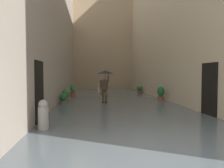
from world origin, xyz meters
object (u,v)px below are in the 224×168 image
potted_plant_mid_right (73,90)px  potted_plant_near_right (66,94)px  potted_plant_far_right (63,99)px  mooring_bollard (43,116)px  potted_plant_mid_left (161,94)px  potted_plant_far_left (139,89)px  person_wading (105,80)px

potted_plant_mid_right → potted_plant_near_right: (0.25, 2.22, -0.07)m
potted_plant_far_right → mooring_bollard: 5.59m
potted_plant_mid_left → potted_plant_mid_right: bearing=-29.0°
potted_plant_mid_right → potted_plant_far_left: 6.48m
potted_plant_far_right → potted_plant_mid_left: bearing=-170.9°
potted_plant_mid_right → potted_plant_far_left: bearing=-153.4°
potted_plant_far_left → potted_plant_far_right: bearing=49.5°
mooring_bollard → potted_plant_near_right: bearing=-89.2°
potted_plant_near_right → potted_plant_mid_left: 6.06m
potted_plant_far_right → potted_plant_far_left: bearing=-130.5°
potted_plant_near_right → mooring_bollard: 7.49m
person_wading → potted_plant_far_right: bearing=9.6°
potted_plant_far_right → potted_plant_far_left: potted_plant_far_left is taller
person_wading → potted_plant_near_right: bearing=-32.1°
potted_plant_far_right → potted_plant_far_left: (-6.01, -7.03, 0.03)m
potted_plant_near_right → mooring_bollard: mooring_bollard is taller
potted_plant_near_right → potted_plant_far_left: (-6.04, -5.12, -0.06)m
potted_plant_far_right → potted_plant_mid_right: 4.13m
potted_plant_mid_right → potted_plant_mid_left: size_ratio=1.00×
potted_plant_far_right → potted_plant_near_right: (0.03, -1.91, 0.09)m
potted_plant_far_right → mooring_bollard: (-0.07, 5.58, 0.13)m
potted_plant_far_left → person_wading: bearing=61.3°
potted_plant_far_right → potted_plant_near_right: size_ratio=0.83×
potted_plant_mid_left → person_wading: bearing=8.8°
person_wading → potted_plant_mid_left: bearing=-171.2°
person_wading → potted_plant_far_left: size_ratio=2.94×
person_wading → potted_plant_mid_right: bearing=-59.9°
person_wading → potted_plant_mid_right: size_ratio=2.08×
potted_plant_mid_right → potted_plant_far_left: size_ratio=1.41×
potted_plant_far_left → potted_plant_mid_left: potted_plant_mid_left is taller
potted_plant_near_right → mooring_bollard: (-0.11, 7.49, 0.04)m
person_wading → mooring_bollard: 6.48m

